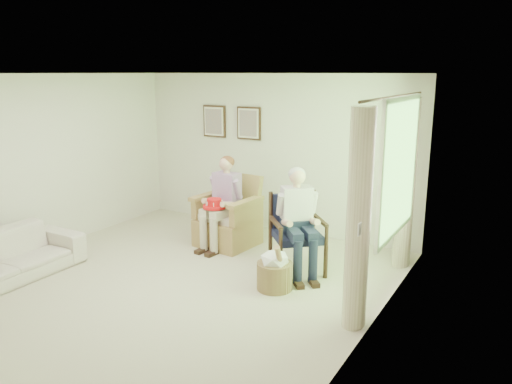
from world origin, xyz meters
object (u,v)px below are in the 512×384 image
wood_armchair (300,230)px  person_wicker (223,196)px  hatbox (275,270)px  wicker_armchair (229,223)px  person_dark (295,214)px  red_hat (214,204)px  sofa (0,259)px

wood_armchair → person_wicker: person_wicker is taller
person_wicker → hatbox: (1.40, -0.97, -0.55)m
wicker_armchair → wood_armchair: wicker_armchair is taller
wood_armchair → person_dark: 0.31m
wood_armchair → person_dark: size_ratio=0.73×
hatbox → red_hat: bearing=151.6°
wood_armchair → hatbox: (0.00, -0.74, -0.31)m
sofa → hatbox: 3.50m
sofa → person_dark: 3.82m
person_dark → wicker_armchair: bearing=117.1°
person_dark → red_hat: 1.44m
sofa → person_wicker: 3.10m
wood_armchair → person_dark: (0.00, -0.17, 0.26)m
hatbox → wood_armchair: bearing=90.2°
wicker_armchair → red_hat: 0.51m
wicker_armchair → sofa: 3.18m
wood_armchair → person_wicker: size_ratio=0.74×
person_wicker → person_dark: size_ratio=0.98×
red_hat → sofa: bearing=-126.5°
wood_armchair → red_hat: size_ratio=3.03×
sofa → person_dark: person_dark is taller
person_wicker → person_dark: person_dark is taller
person_dark → hatbox: person_dark is taller
wood_armchair → red_hat: 1.43m
sofa → wood_armchair: bearing=-53.9°
sofa → wicker_armchair: bearing=-33.2°
person_dark → red_hat: (-1.42, 0.20, -0.11)m
wicker_armchair → wood_armchair: size_ratio=1.06×
wicker_armchair → sofa: bearing=-117.4°
sofa → person_dark: (3.14, 2.11, 0.52)m
wood_armchair → sofa: 3.89m
person_wicker → hatbox: 1.79m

